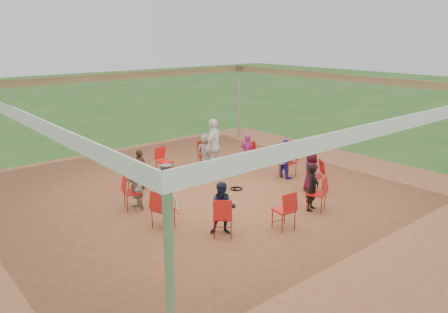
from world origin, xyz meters
TOP-DOWN VIEW (x-y plane):
  - ground at (0.00, 0.00)m, footprint 80.00×80.00m
  - dirt_patch at (0.00, 0.00)m, footprint 13.00×13.00m
  - tent at (0.00, 0.00)m, footprint 10.33×10.33m
  - chair_0 at (2.53, -0.01)m, footprint 0.44×0.42m
  - chair_1 at (2.13, 1.36)m, footprint 0.60×0.59m
  - chair_2 at (1.06, 2.30)m, footprint 0.57×0.58m
  - chair_3 at (-0.35, 2.51)m, footprint 0.48×0.49m
  - chair_4 at (-1.65, 1.92)m, footprint 0.61×0.61m
  - chair_5 at (-2.42, 0.72)m, footprint 0.54×0.53m
  - chair_6 at (-2.43, -0.70)m, footprint 0.54×0.53m
  - chair_7 at (-1.67, -1.90)m, footprint 0.61×0.61m
  - chair_8 at (-0.37, -2.50)m, footprint 0.48×0.50m
  - chair_9 at (1.04, -2.31)m, footprint 0.56×0.57m
  - chair_10 at (2.12, -1.38)m, footprint 0.60×0.59m
  - person_seated_0 at (2.41, -0.01)m, footprint 0.34×0.58m
  - person_seated_1 at (2.03, 1.29)m, footprint 0.47×0.52m
  - person_seated_2 at (1.01, 2.19)m, footprint 0.67×0.54m
  - person_seated_3 at (-1.57, 1.83)m, footprint 0.76×0.73m
  - person_seated_4 at (-2.31, 0.69)m, footprint 0.71×1.18m
  - person_seated_5 at (-2.32, -0.67)m, footprint 0.58×0.85m
  - person_seated_6 at (-1.59, -1.81)m, footprint 0.66×0.63m
  - person_seated_7 at (0.99, -2.20)m, footprint 0.51×0.44m
  - person_seated_8 at (2.02, -1.31)m, footprint 0.59×0.67m
  - standing_person at (1.02, 1.76)m, footprint 1.15×0.93m
  - cable_coil at (0.54, 0.12)m, footprint 0.36×0.36m
  - laptop at (2.25, -0.01)m, footprint 0.26×0.32m

SIDE VIEW (x-z plane):
  - ground at x=0.00m, z-range 0.00..0.00m
  - dirt_patch at x=0.00m, z-range 0.01..0.01m
  - cable_coil at x=0.54m, z-range 0.01..0.04m
  - chair_0 at x=2.53m, z-range 0.00..0.90m
  - chair_1 at x=2.13m, z-range 0.00..0.90m
  - chair_2 at x=1.06m, z-range 0.00..0.90m
  - chair_3 at x=-0.35m, z-range 0.00..0.90m
  - chair_4 at x=-1.65m, z-range 0.00..0.90m
  - chair_5 at x=-2.42m, z-range 0.00..0.90m
  - chair_6 at x=-2.43m, z-range 0.00..0.90m
  - chair_7 at x=-1.67m, z-range 0.00..0.90m
  - chair_8 at x=-0.37m, z-range 0.00..0.90m
  - chair_9 at x=1.04m, z-range 0.00..0.90m
  - chair_10 at x=2.12m, z-range 0.00..0.90m
  - laptop at x=2.25m, z-range 0.46..0.68m
  - person_seated_0 at x=2.41m, z-range 0.01..1.20m
  - person_seated_1 at x=2.03m, z-range 0.01..1.20m
  - person_seated_2 at x=1.01m, z-range 0.01..1.20m
  - person_seated_3 at x=-1.57m, z-range 0.01..1.20m
  - person_seated_4 at x=-2.31m, z-range 0.01..1.20m
  - person_seated_5 at x=-2.32m, z-range 0.01..1.20m
  - person_seated_6 at x=-1.59m, z-range 0.01..1.20m
  - person_seated_7 at x=0.99m, z-range 0.01..1.20m
  - person_seated_8 at x=2.02m, z-range 0.01..1.20m
  - standing_person at x=1.02m, z-range 0.01..1.75m
  - tent at x=0.00m, z-range 0.87..3.87m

